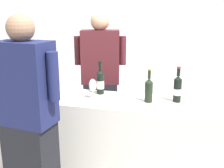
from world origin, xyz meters
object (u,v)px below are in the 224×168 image
at_px(wine_bottle_5, 149,89).
at_px(wine_bottle_4, 44,84).
at_px(wine_bottle_1, 24,81).
at_px(wine_bottle_3, 51,80).
at_px(person_guest, 30,133).
at_px(wine_glass, 93,86).
at_px(wine_bottle_2, 177,89).
at_px(ice_bucket, 16,76).
at_px(wine_bottle_0, 100,82).
at_px(person_server, 101,88).

bearing_deg(wine_bottle_5, wine_bottle_4, -171.98).
distance_m(wine_bottle_1, wine_bottle_4, 0.29).
relative_size(wine_bottle_3, person_guest, 0.20).
bearing_deg(wine_bottle_1, wine_bottle_3, 17.31).
distance_m(wine_bottle_4, person_guest, 0.62).
bearing_deg(wine_bottle_3, wine_glass, -8.31).
xyz_separation_m(wine_bottle_2, person_guest, (-1.04, -0.76, -0.21)).
bearing_deg(wine_glass, wine_bottle_1, -178.88).
bearing_deg(person_guest, wine_bottle_1, 124.28).
bearing_deg(ice_bucket, wine_glass, -9.44).
height_order(wine_bottle_5, wine_glass, wine_bottle_5).
distance_m(wine_bottle_1, wine_bottle_3, 0.27).
xyz_separation_m(wine_bottle_0, person_server, (-0.14, 0.46, -0.20)).
bearing_deg(person_guest, ice_bucket, 128.41).
xyz_separation_m(wine_bottle_4, person_guest, (0.16, -0.55, -0.22)).
distance_m(wine_bottle_0, person_server, 0.52).
bearing_deg(wine_bottle_0, wine_bottle_3, -169.23).
relative_size(wine_bottle_1, ice_bucket, 1.33).
relative_size(wine_bottle_5, wine_glass, 1.64).
xyz_separation_m(wine_bottle_5, ice_bucket, (-1.44, 0.12, 0.01)).
bearing_deg(wine_bottle_0, ice_bucket, -179.66).
xyz_separation_m(wine_bottle_4, wine_bottle_5, (0.96, 0.14, -0.02)).
distance_m(wine_bottle_3, wine_glass, 0.46).
height_order(wine_bottle_2, ice_bucket, wine_bottle_2).
bearing_deg(wine_bottle_4, ice_bucket, 151.61).
xyz_separation_m(wine_glass, ice_bucket, (-0.92, 0.15, 0.00)).
bearing_deg(wine_bottle_0, wine_bottle_4, -150.33).
relative_size(wine_bottle_1, wine_glass, 1.77).
relative_size(wine_bottle_2, wine_glass, 1.72).
relative_size(wine_bottle_1, person_server, 0.19).
distance_m(wine_bottle_5, wine_glass, 0.52).
bearing_deg(wine_bottle_4, person_guest, -73.56).
relative_size(wine_bottle_4, ice_bucket, 1.39).
bearing_deg(wine_bottle_0, person_server, 107.26).
relative_size(wine_bottle_3, wine_bottle_4, 0.98).
xyz_separation_m(wine_bottle_5, wine_glass, (-0.52, -0.03, 0.00)).
height_order(wine_bottle_0, wine_bottle_1, same).
bearing_deg(wine_glass, wine_bottle_5, 3.12).
distance_m(wine_bottle_3, ice_bucket, 0.47).
relative_size(wine_bottle_0, wine_glass, 1.77).
height_order(wine_bottle_0, wine_bottle_5, wine_bottle_0).
relative_size(wine_bottle_4, wine_bottle_5, 1.13).
distance_m(wine_bottle_2, wine_bottle_5, 0.26).
relative_size(wine_bottle_3, ice_bucket, 1.36).
distance_m(wine_bottle_5, person_guest, 1.07).
bearing_deg(wine_bottle_4, wine_bottle_1, 161.46).
bearing_deg(wine_bottle_5, wine_bottle_3, 177.75).
distance_m(wine_bottle_5, ice_bucket, 1.44).
xyz_separation_m(wine_bottle_3, person_server, (0.34, 0.55, -0.21)).
distance_m(ice_bucket, person_server, 0.95).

